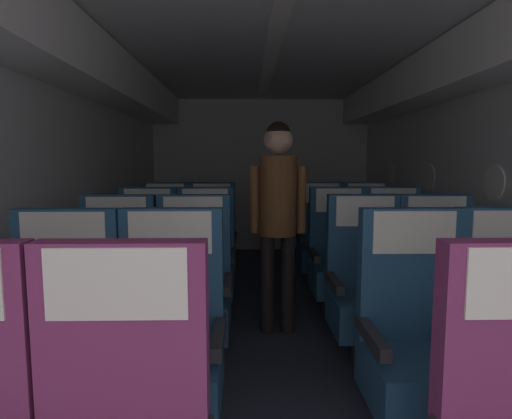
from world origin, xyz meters
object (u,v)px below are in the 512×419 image
object	(u,v)px
seat_c_right_aisle	(439,292)
seat_d_left_aisle	(205,264)
seat_d_right_aisle	(395,262)
seat_d_right_window	(340,263)
seat_b_right_window	(417,349)
seat_c_right_window	(367,292)
seat_c_left_aisle	(193,294)
seat_e_left_aisle	(212,245)
seat_d_left_window	(147,264)
seat_b_left_window	(60,352)
seat_b_left_aisle	(169,349)
flight_attendant	(278,204)
seat_e_left_window	(165,245)
seat_e_right_window	(321,244)
seat_c_left_window	(115,295)
seat_e_right_aisle	(367,244)

from	to	relation	value
seat_c_right_aisle	seat_d_left_aisle	xyz separation A→B (m)	(-1.61, 0.83, 0.00)
seat_d_right_aisle	seat_d_right_window	xyz separation A→B (m)	(-0.47, -0.01, 0.00)
seat_b_right_window	seat_c_right_window	size ratio (longest dim) A/B	1.00
seat_c_left_aisle	seat_e_left_aisle	world-z (taller)	same
seat_b_right_window	seat_d_left_window	world-z (taller)	same
seat_b_left_window	seat_c_right_aisle	world-z (taller)	same
seat_c_right_window	seat_d_left_window	distance (m)	1.81
seat_b_left_aisle	flight_attendant	size ratio (longest dim) A/B	0.68
seat_e_left_aisle	seat_c_right_window	bearing A→B (deg)	-55.00
seat_c_right_aisle	seat_d_left_window	bearing A→B (deg)	158.63
seat_b_right_window	seat_d_right_window	bearing A→B (deg)	89.86
seat_d_right_window	flight_attendant	xyz separation A→B (m)	(-0.55, -0.30, 0.53)
seat_c_left_aisle	seat_e_left_window	size ratio (longest dim) A/B	1.00
seat_b_left_aisle	seat_e_left_window	distance (m)	2.52
seat_e_right_window	seat_b_right_window	bearing A→B (deg)	-89.89
seat_c_left_aisle	seat_c_right_aisle	bearing A→B (deg)	-0.18
seat_c_left_aisle	seat_d_left_aisle	distance (m)	0.82
seat_c_right_window	seat_d_left_window	bearing A→B (deg)	153.64
seat_c_left_aisle	seat_d_right_window	size ratio (longest dim) A/B	1.00
seat_c_right_window	seat_d_right_aisle	xyz separation A→B (m)	(0.47, 0.82, 0.00)
seat_d_left_window	seat_e_left_aisle	size ratio (longest dim) A/B	1.00
seat_b_left_window	seat_d_right_aisle	distance (m)	2.68
seat_b_left_window	seat_c_right_aisle	bearing A→B (deg)	21.53
seat_b_right_window	seat_c_left_window	xyz separation A→B (m)	(-1.63, 0.83, 0.00)
seat_d_left_aisle	seat_c_right_aisle	bearing A→B (deg)	-27.18
seat_d_right_window	seat_e_right_window	xyz separation A→B (m)	(-0.01, 0.84, 0.00)
seat_d_left_window	seat_d_right_aisle	world-z (taller)	same
seat_e_right_window	seat_d_right_window	bearing A→B (deg)	-89.39
seat_b_left_window	seat_d_right_window	distance (m)	2.32
seat_d_left_aisle	seat_e_left_window	bearing A→B (deg)	120.66
seat_b_right_window	seat_d_right_aisle	bearing A→B (deg)	74.12
seat_b_right_window	seat_e_right_aisle	distance (m)	2.53
seat_b_left_aisle	seat_b_right_window	size ratio (longest dim) A/B	1.00
seat_c_left_aisle	seat_d_left_aisle	world-z (taller)	same
seat_d_right_window	seat_c_right_window	bearing A→B (deg)	-89.83
seat_b_right_window	seat_e_left_window	size ratio (longest dim) A/B	1.00
seat_d_left_aisle	flight_attendant	size ratio (longest dim) A/B	0.68
seat_c_left_aisle	seat_e_right_aisle	xyz separation A→B (m)	(1.60, 1.65, 0.00)
seat_b_left_aisle	seat_d_right_window	size ratio (longest dim) A/B	1.00
seat_c_right_window	seat_b_left_aisle	bearing A→B (deg)	-143.86
seat_d_left_window	seat_e_left_window	xyz separation A→B (m)	(-0.01, 0.84, 0.00)
seat_d_left_aisle	seat_e_left_window	distance (m)	0.96
seat_c_right_aisle	seat_d_right_aisle	xyz separation A→B (m)	(-0.00, 0.83, 0.00)
seat_b_left_window	seat_d_left_aisle	bearing A→B (deg)	73.50
seat_b_left_window	seat_c_right_window	xyz separation A→B (m)	(1.63, 0.85, 0.00)
seat_b_left_aisle	seat_c_left_window	world-z (taller)	same
seat_c_left_window	seat_d_left_window	distance (m)	0.83
seat_c_left_aisle	seat_e_right_window	bearing A→B (deg)	55.87
seat_b_left_window	seat_c_left_aisle	bearing A→B (deg)	59.49
seat_b_left_window	seat_e_right_aisle	bearing A→B (deg)	49.85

